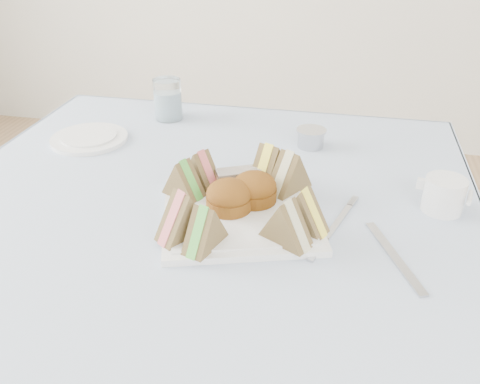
% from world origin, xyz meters
% --- Properties ---
extents(table, '(0.90, 0.90, 0.74)m').
position_xyz_m(table, '(0.00, 0.00, 0.37)').
color(table, brown).
rests_on(table, floor).
extents(tablecloth, '(1.02, 1.02, 0.01)m').
position_xyz_m(tablecloth, '(0.00, 0.00, 0.74)').
color(tablecloth, silver).
rests_on(tablecloth, table).
extents(serving_plate, '(0.33, 0.33, 0.01)m').
position_xyz_m(serving_plate, '(0.08, -0.03, 0.75)').
color(serving_plate, white).
rests_on(serving_plate, tablecloth).
extents(sandwich_fl_a, '(0.09, 0.10, 0.08)m').
position_xyz_m(sandwich_fl_a, '(0.01, -0.12, 0.80)').
color(sandwich_fl_a, brown).
rests_on(sandwich_fl_a, serving_plate).
extents(sandwich_fl_b, '(0.06, 0.09, 0.07)m').
position_xyz_m(sandwich_fl_b, '(0.05, -0.14, 0.79)').
color(sandwich_fl_b, brown).
rests_on(sandwich_fl_b, serving_plate).
extents(sandwich_fr_a, '(0.09, 0.07, 0.08)m').
position_xyz_m(sandwich_fr_a, '(0.19, -0.06, 0.80)').
color(sandwich_fr_a, brown).
rests_on(sandwich_fr_a, serving_plate).
extents(sandwich_fr_b, '(0.09, 0.08, 0.08)m').
position_xyz_m(sandwich_fr_b, '(0.17, -0.10, 0.80)').
color(sandwich_fr_b, brown).
rests_on(sandwich_fr_b, serving_plate).
extents(sandwich_bl_a, '(0.09, 0.07, 0.07)m').
position_xyz_m(sandwich_bl_a, '(-0.03, 0.00, 0.79)').
color(sandwich_bl_a, brown).
rests_on(sandwich_bl_a, serving_plate).
extents(sandwich_bl_b, '(0.09, 0.08, 0.07)m').
position_xyz_m(sandwich_bl_b, '(-0.01, 0.04, 0.79)').
color(sandwich_bl_b, brown).
rests_on(sandwich_bl_b, serving_plate).
extents(sandwich_br_a, '(0.09, 0.10, 0.08)m').
position_xyz_m(sandwich_br_a, '(0.15, 0.06, 0.80)').
color(sandwich_br_a, brown).
rests_on(sandwich_br_a, serving_plate).
extents(sandwich_br_b, '(0.08, 0.10, 0.08)m').
position_xyz_m(sandwich_br_b, '(0.11, 0.08, 0.80)').
color(sandwich_br_b, brown).
rests_on(sandwich_br_b, serving_plate).
extents(scone_left, '(0.09, 0.09, 0.05)m').
position_xyz_m(scone_left, '(0.06, -0.03, 0.79)').
color(scone_left, brown).
rests_on(scone_left, serving_plate).
extents(scone_right, '(0.11, 0.11, 0.05)m').
position_xyz_m(scone_right, '(0.10, 0.01, 0.78)').
color(scone_right, brown).
rests_on(scone_right, serving_plate).
extents(pastry_slice, '(0.09, 0.06, 0.04)m').
position_xyz_m(pastry_slice, '(0.06, 0.05, 0.78)').
color(pastry_slice, tan).
rests_on(pastry_slice, serving_plate).
extents(side_plate, '(0.23, 0.23, 0.01)m').
position_xyz_m(side_plate, '(-0.33, 0.22, 0.75)').
color(side_plate, white).
rests_on(side_plate, tablecloth).
extents(water_glass, '(0.09, 0.09, 0.10)m').
position_xyz_m(water_glass, '(-0.19, 0.39, 0.80)').
color(water_glass, white).
rests_on(water_glass, tablecloth).
extents(tea_strainer, '(0.08, 0.08, 0.04)m').
position_xyz_m(tea_strainer, '(0.18, 0.29, 0.76)').
color(tea_strainer, '#AEAEB3').
rests_on(tea_strainer, tablecloth).
extents(knife, '(0.09, 0.18, 0.00)m').
position_xyz_m(knife, '(0.34, -0.10, 0.75)').
color(knife, '#AEAEB3').
rests_on(knife, tablecloth).
extents(fork, '(0.07, 0.18, 0.00)m').
position_xyz_m(fork, '(0.24, -0.05, 0.75)').
color(fork, '#AEAEB3').
rests_on(fork, tablecloth).
extents(creamer_jug, '(0.09, 0.09, 0.06)m').
position_xyz_m(creamer_jug, '(0.43, 0.07, 0.78)').
color(creamer_jug, white).
rests_on(creamer_jug, tablecloth).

